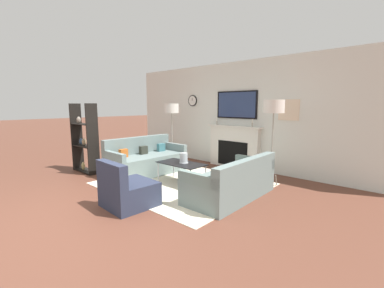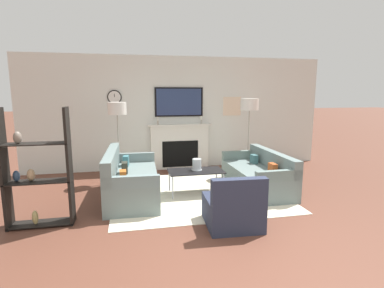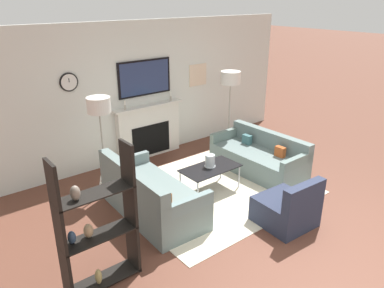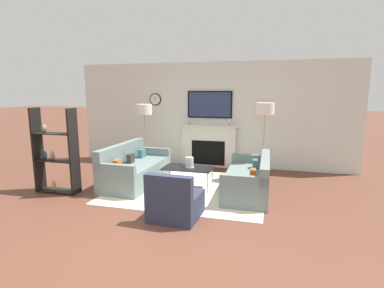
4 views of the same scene
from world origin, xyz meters
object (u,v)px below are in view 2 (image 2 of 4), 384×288
at_px(couch_left, 130,181).
at_px(couch_right, 258,176).
at_px(hurricane_candle, 197,165).
at_px(shelf_unit, 36,172).
at_px(coffee_table, 196,172).
at_px(armchair, 233,209).
at_px(floor_lamp_right, 249,106).
at_px(floor_lamp_left, 117,110).

relative_size(couch_left, couch_right, 1.02).
xyz_separation_m(hurricane_candle, shelf_unit, (-2.46, -0.90, 0.24)).
bearing_deg(shelf_unit, couch_right, 13.36).
bearing_deg(coffee_table, armchair, -81.92).
distance_m(coffee_table, floor_lamp_right, 2.14).
bearing_deg(couch_right, hurricane_candle, 178.38).
bearing_deg(armchair, floor_lamp_right, 63.75).
xyz_separation_m(floor_lamp_right, shelf_unit, (-3.88, -1.93, -0.79)).
bearing_deg(coffee_table, hurricane_candle, 57.08).
xyz_separation_m(armchair, floor_lamp_right, (1.24, 2.52, 1.31)).
relative_size(couch_left, coffee_table, 1.84).
bearing_deg(shelf_unit, armchair, -12.60).
xyz_separation_m(couch_left, floor_lamp_right, (2.64, 1.06, 1.26)).
height_order(couch_left, shelf_unit, shelf_unit).
relative_size(couch_left, hurricane_candle, 8.75).
relative_size(couch_left, floor_lamp_right, 1.07).
distance_m(hurricane_candle, floor_lamp_left, 2.01).
relative_size(coffee_table, shelf_unit, 0.61).
xyz_separation_m(couch_right, armchair, (-1.03, -1.46, -0.01)).
xyz_separation_m(couch_left, shelf_unit, (-1.24, -0.87, 0.47)).
bearing_deg(hurricane_candle, coffee_table, -122.92).
distance_m(couch_right, floor_lamp_left, 3.09).
relative_size(coffee_table, floor_lamp_left, 0.60).
height_order(armchair, floor_lamp_left, floor_lamp_left).
xyz_separation_m(hurricane_candle, floor_lamp_right, (1.42, 1.03, 1.03)).
relative_size(floor_lamp_right, shelf_unit, 1.04).
distance_m(armchair, hurricane_candle, 1.53).
relative_size(coffee_table, floor_lamp_right, 0.58).
bearing_deg(armchair, floor_lamp_left, 122.42).
distance_m(armchair, floor_lamp_right, 3.10).
height_order(hurricane_candle, floor_lamp_right, floor_lamp_right).
xyz_separation_m(couch_left, coffee_table, (1.19, -0.01, 0.10)).
relative_size(coffee_table, hurricane_candle, 4.75).
bearing_deg(armchair, couch_right, 54.80).
bearing_deg(shelf_unit, coffee_table, 19.54).
xyz_separation_m(couch_right, floor_lamp_left, (-2.63, 1.06, 1.23)).
bearing_deg(hurricane_candle, floor_lamp_left, 144.13).
distance_m(couch_right, floor_lamp_right, 1.69).
height_order(couch_left, floor_lamp_left, floor_lamp_left).
bearing_deg(coffee_table, floor_lamp_left, 142.50).
bearing_deg(floor_lamp_left, floor_lamp_right, 0.00).
xyz_separation_m(couch_right, shelf_unit, (-3.66, -0.87, 0.50)).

